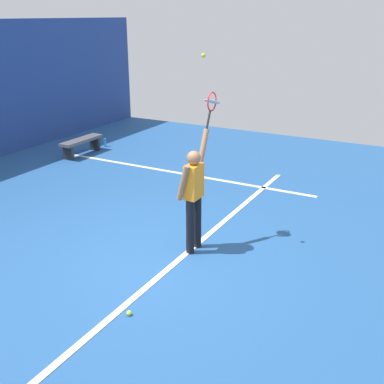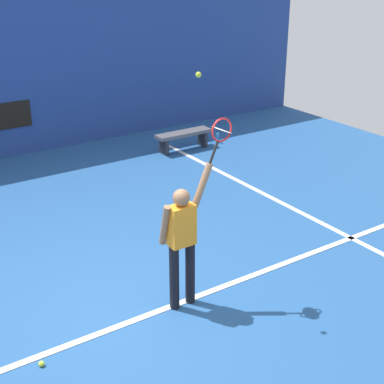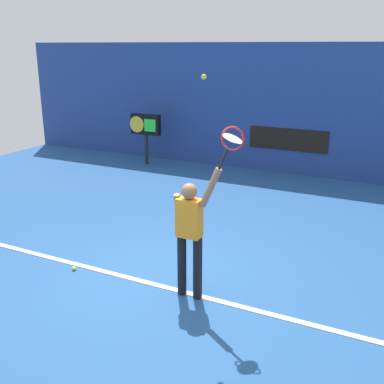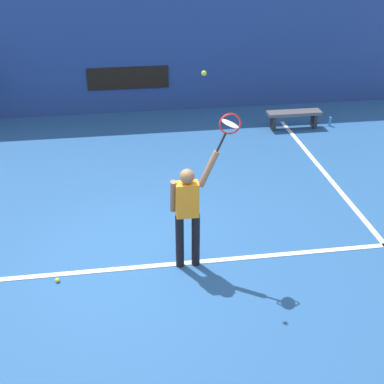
{
  "view_description": "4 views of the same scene",
  "coord_description": "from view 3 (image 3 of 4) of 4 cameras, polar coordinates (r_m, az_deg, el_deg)",
  "views": [
    {
      "loc": [
        -5.59,
        -3.68,
        3.66
      ],
      "look_at": [
        0.6,
        -0.31,
        1.02
      ],
      "focal_mm": 44.63,
      "sensor_mm": 36.0,
      "label": 1
    },
    {
      "loc": [
        -2.82,
        -5.72,
        4.4
      ],
      "look_at": [
        0.95,
        -0.07,
        1.48
      ],
      "focal_mm": 52.66,
      "sensor_mm": 36.0,
      "label": 2
    },
    {
      "loc": [
        3.34,
        -5.64,
        3.46
      ],
      "look_at": [
        0.58,
        -0.17,
        1.52
      ],
      "focal_mm": 43.55,
      "sensor_mm": 36.0,
      "label": 3
    },
    {
      "loc": [
        -0.26,
        -6.79,
        4.92
      ],
      "look_at": [
        0.69,
        -0.31,
        1.3
      ],
      "focal_mm": 47.54,
      "sensor_mm": 36.0,
      "label": 4
    }
  ],
  "objects": [
    {
      "name": "ground_plane",
      "position": [
        7.41,
        -3.46,
        -10.29
      ],
      "size": [
        18.0,
        18.0,
        0.0
      ],
      "primitive_type": "plane",
      "color": "#23518C"
    },
    {
      "name": "back_wall",
      "position": [
        13.18,
        12.03,
        9.82
      ],
      "size": [
        18.0,
        0.2,
        3.54
      ],
      "primitive_type": "cube",
      "color": "navy",
      "rests_on": "ground_plane"
    },
    {
      "name": "sponsor_banner_center",
      "position": [
        13.19,
        11.67,
        6.32
      ],
      "size": [
        2.2,
        0.03,
        0.6
      ],
      "primitive_type": "cube",
      "color": "black"
    },
    {
      "name": "court_baseline",
      "position": [
        7.19,
        -4.67,
        -11.22
      ],
      "size": [
        10.0,
        0.1,
        0.01
      ],
      "primitive_type": "cube",
      "color": "white",
      "rests_on": "ground_plane"
    },
    {
      "name": "tennis_player",
      "position": [
        6.45,
        -0.25,
        -4.75
      ],
      "size": [
        0.72,
        0.31,
        1.96
      ],
      "color": "black",
      "rests_on": "ground_plane"
    },
    {
      "name": "tennis_racket",
      "position": [
        5.83,
        4.86,
        6.25
      ],
      "size": [
        0.41,
        0.27,
        0.62
      ],
      "color": "black"
    },
    {
      "name": "tennis_ball",
      "position": [
        5.84,
        1.45,
        13.92
      ],
      "size": [
        0.07,
        0.07,
        0.07
      ],
      "primitive_type": "sphere",
      "color": "#CCE033"
    },
    {
      "name": "scoreboard_clock",
      "position": [
        14.03,
        -5.71,
        8.0
      ],
      "size": [
        0.96,
        0.2,
        1.51
      ],
      "color": "black",
      "rests_on": "ground_plane"
    },
    {
      "name": "spare_ball",
      "position": [
        7.8,
        -14.25,
        -9.06
      ],
      "size": [
        0.07,
        0.07,
        0.07
      ],
      "primitive_type": "sphere",
      "color": "#CCE033",
      "rests_on": "ground_plane"
    }
  ]
}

